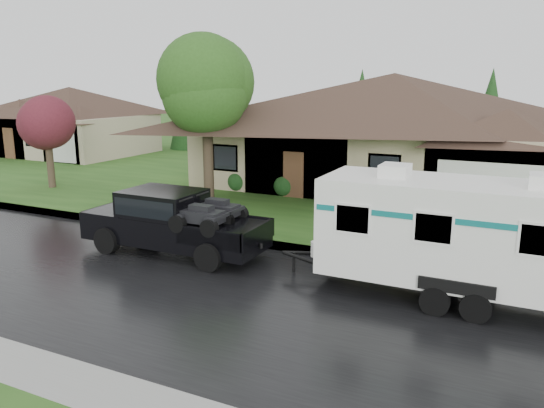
# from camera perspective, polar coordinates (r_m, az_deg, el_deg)

# --- Properties ---
(ground) EXTENTS (140.00, 140.00, 0.00)m
(ground) POSITION_cam_1_polar(r_m,az_deg,el_deg) (16.17, -6.49, -6.36)
(ground) COLOR #244B17
(ground) RESTS_ON ground
(road) EXTENTS (140.00, 8.00, 0.01)m
(road) POSITION_cam_1_polar(r_m,az_deg,el_deg) (14.62, -10.71, -8.63)
(road) COLOR black
(road) RESTS_ON ground
(curb) EXTENTS (140.00, 0.50, 0.15)m
(curb) POSITION_cam_1_polar(r_m,az_deg,el_deg) (17.98, -2.68, -4.02)
(curb) COLOR gray
(curb) RESTS_ON ground
(lawn) EXTENTS (140.00, 26.00, 0.15)m
(lawn) POSITION_cam_1_polar(r_m,az_deg,el_deg) (29.51, 9.18, 2.60)
(lawn) COLOR #244B17
(lawn) RESTS_ON ground
(house_main) EXTENTS (19.44, 10.80, 6.90)m
(house_main) POSITION_cam_1_polar(r_m,az_deg,el_deg) (27.39, 13.38, 9.04)
(house_main) COLOR tan
(house_main) RESTS_ON lawn
(house_far) EXTENTS (10.80, 8.64, 5.80)m
(house_far) POSITION_cam_1_polar(r_m,az_deg,el_deg) (41.59, -20.73, 8.96)
(house_far) COLOR tan
(house_far) RESTS_ON lawn
(tree_left_green) EXTENTS (4.23, 4.23, 7.00)m
(tree_left_green) POSITION_cam_1_polar(r_m,az_deg,el_deg) (23.23, -7.07, 12.12)
(tree_left_green) COLOR #382B1E
(tree_left_green) RESTS_ON lawn
(tree_red) EXTENTS (2.78, 2.78, 4.61)m
(tree_red) POSITION_cam_1_polar(r_m,az_deg,el_deg) (28.50, -23.10, 7.99)
(tree_red) COLOR #382B1E
(tree_red) RESTS_ON lawn
(shrub_row) EXTENTS (13.60, 1.00, 1.00)m
(shrub_row) POSITION_cam_1_polar(r_m,az_deg,el_deg) (23.48, 9.88, 1.32)
(shrub_row) COLOR #143814
(shrub_row) RESTS_ON lawn
(pickup_truck) EXTENTS (6.00, 2.28, 2.00)m
(pickup_truck) POSITION_cam_1_polar(r_m,az_deg,el_deg) (17.10, -10.82, -1.68)
(pickup_truck) COLOR black
(pickup_truck) RESTS_ON ground
(travel_trailer) EXTENTS (7.40, 2.60, 3.32)m
(travel_trailer) POSITION_cam_1_polar(r_m,az_deg,el_deg) (13.76, 20.12, -2.90)
(travel_trailer) COLOR white
(travel_trailer) RESTS_ON ground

